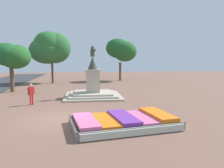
# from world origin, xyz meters

# --- Properties ---
(ground_plane) EXTENTS (94.74, 94.74, 0.00)m
(ground_plane) POSITION_xyz_m (0.00, 0.00, 0.00)
(ground_plane) COLOR brown
(flower_planter) EXTENTS (6.21, 4.35, 0.63)m
(flower_planter) POSITION_xyz_m (3.57, -1.95, 0.27)
(flower_planter) COLOR #38281C
(flower_planter) RESTS_ON ground_plane
(statue_monument) EXTENTS (5.44, 5.44, 4.98)m
(statue_monument) POSITION_xyz_m (2.21, 7.85, 0.84)
(statue_monument) COLOR #B0A691
(statue_monument) RESTS_ON ground_plane
(pedestrian_near_planter) EXTENTS (0.47, 0.41, 1.74)m
(pedestrian_near_planter) POSITION_xyz_m (-2.90, 4.57, 1.01)
(pedestrian_near_planter) COLOR red
(pedestrian_near_planter) RESTS_ON ground_plane
(park_tree_far_left) EXTENTS (4.14, 3.85, 5.48)m
(park_tree_far_left) POSITION_xyz_m (-6.53, 12.22, 4.06)
(park_tree_far_left) COLOR brown
(park_tree_far_left) RESTS_ON ground_plane
(park_tree_behind_statue) EXTENTS (6.29, 5.43, 7.85)m
(park_tree_behind_statue) POSITION_xyz_m (-3.78, 21.06, 5.32)
(park_tree_behind_statue) COLOR #4C3823
(park_tree_behind_statue) RESTS_ON ground_plane
(park_tree_far_right) EXTENTS (5.23, 4.28, 7.13)m
(park_tree_far_right) POSITION_xyz_m (7.69, 23.30, 5.19)
(park_tree_far_right) COLOR brown
(park_tree_far_right) RESTS_ON ground_plane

